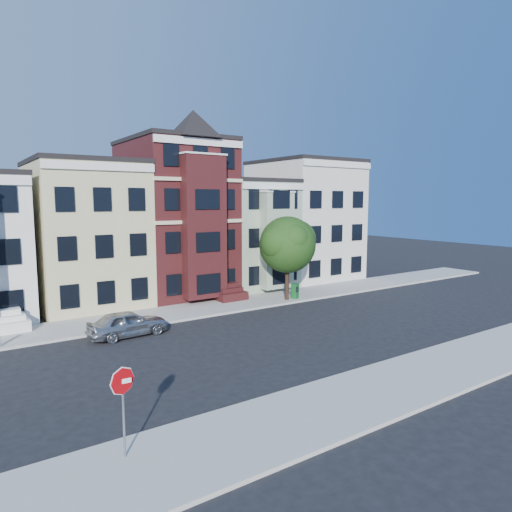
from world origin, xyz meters
TOP-DOWN VIEW (x-y plane):
  - ground at (0.00, 0.00)m, footprint 120.00×120.00m
  - far_sidewalk at (0.00, 8.00)m, footprint 60.00×4.00m
  - near_sidewalk at (0.00, -8.00)m, footprint 60.00×4.00m
  - house_yellow at (-7.00, 14.50)m, footprint 7.00×9.00m
  - house_brown at (0.00, 14.50)m, footprint 7.00×9.00m
  - house_green at (6.50, 14.50)m, footprint 6.00×9.00m
  - house_cream at (13.50, 14.50)m, footprint 8.00×9.00m
  - street_tree at (5.46, 6.84)m, footprint 6.94×6.94m
  - parked_car at (-7.31, 4.88)m, footprint 4.45×2.03m
  - newspaper_box at (6.21, 6.82)m, footprint 0.65×0.62m
  - stop_sign at (-11.44, -7.11)m, footprint 0.84×0.17m

SIDE VIEW (x-z plane):
  - ground at x=0.00m, z-range 0.00..0.00m
  - far_sidewalk at x=0.00m, z-range 0.00..0.15m
  - near_sidewalk at x=0.00m, z-range 0.00..0.15m
  - newspaper_box at x=6.21m, z-range 0.15..1.27m
  - parked_car at x=-7.31m, z-range 0.00..1.48m
  - stop_sign at x=-11.44m, z-range 0.15..3.20m
  - street_tree at x=5.46m, z-range 0.15..7.84m
  - house_green at x=6.50m, z-range 0.00..9.00m
  - house_yellow at x=-7.00m, z-range 0.00..10.00m
  - house_cream at x=13.50m, z-range 0.00..11.00m
  - house_brown at x=0.00m, z-range 0.00..12.00m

